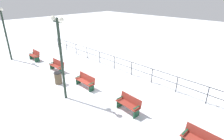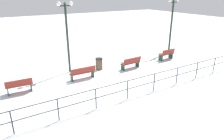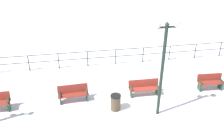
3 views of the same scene
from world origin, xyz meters
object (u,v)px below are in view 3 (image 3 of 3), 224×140
(bench_third, at_px, (144,87))
(bench_second, at_px, (73,93))
(bench_fourth, at_px, (210,82))
(trash_bin, at_px, (116,102))
(lamppost_middle, at_px, (164,56))

(bench_third, bearing_deg, bench_second, -90.15)
(bench_third, bearing_deg, bench_fourth, 90.04)
(bench_third, relative_size, trash_bin, 1.95)
(bench_third, xyz_separation_m, bench_fourth, (0.03, 3.80, -0.00))
(lamppost_middle, bearing_deg, bench_fourth, 114.99)
(bench_third, distance_m, bench_fourth, 3.80)
(lamppost_middle, relative_size, trash_bin, 5.60)
(bench_second, bearing_deg, bench_fourth, 86.44)
(bench_third, bearing_deg, lamppost_middle, 9.07)
(lamppost_middle, distance_m, trash_bin, 3.44)
(lamppost_middle, bearing_deg, bench_third, -171.46)
(trash_bin, bearing_deg, bench_second, -117.60)
(bench_second, bearing_deg, bench_third, 86.35)
(trash_bin, bearing_deg, lamppost_middle, 71.88)
(lamppost_middle, bearing_deg, bench_second, -113.12)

